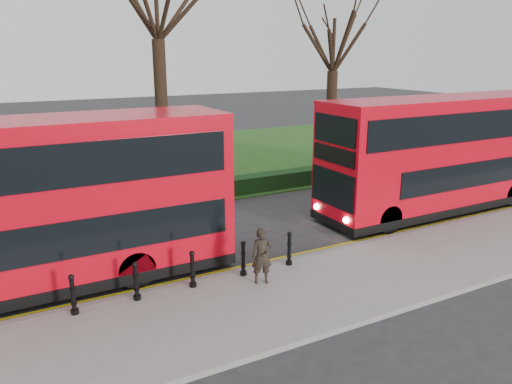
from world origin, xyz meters
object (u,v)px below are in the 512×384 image
bus_lead (11,210)px  pedestrian (262,256)px  bollard_row (192,270)px  bus_rear (448,154)px

bus_lead → pedestrian: bearing=-25.8°
bollard_row → pedestrian: bearing=-20.9°
bus_rear → pedestrian: (-10.30, -2.81, -1.40)m
bollard_row → pedestrian: 1.94m
bollard_row → bus_lead: bus_lead is taller
bollard_row → pedestrian: size_ratio=4.00×
pedestrian → bus_rear: bearing=35.2°
bus_lead → bus_rear: bearing=-0.3°
bus_lead → bus_rear: (16.26, -0.08, -0.02)m
bus_rear → bollard_row: bearing=-170.0°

